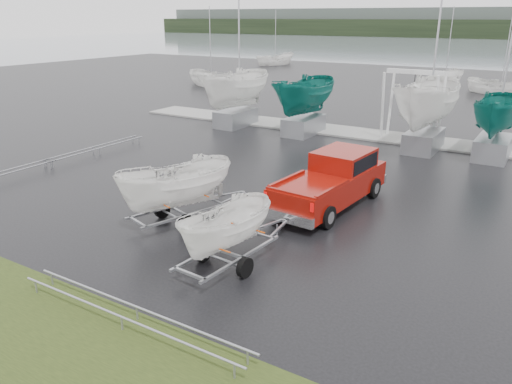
% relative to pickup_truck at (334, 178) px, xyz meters
% --- Properties ---
extents(ground_plane, '(120.00, 120.00, 0.00)m').
position_rel_pickup_truck_xyz_m(ground_plane, '(-4.87, -0.69, -1.05)').
color(ground_plane, black).
rests_on(ground_plane, ground).
extents(lake, '(300.00, 300.00, 0.00)m').
position_rel_pickup_truck_xyz_m(lake, '(-4.87, 99.31, -1.06)').
color(lake, gray).
rests_on(lake, ground).
extents(dock, '(30.00, 3.00, 0.12)m').
position_rel_pickup_truck_xyz_m(dock, '(-4.87, 12.31, -1.00)').
color(dock, '#969691').
rests_on(dock, ground).
extents(pickup_truck, '(2.63, 6.22, 2.02)m').
position_rel_pickup_truck_xyz_m(pickup_truck, '(0.00, 0.00, 0.00)').
color(pickup_truck, maroon).
rests_on(pickup_truck, ground).
extents(trailer_hitched, '(1.82, 3.69, 4.27)m').
position_rel_pickup_truck_xyz_m(trailer_hitched, '(-0.55, -6.52, 1.28)').
color(trailer_hitched, '#94969C').
rests_on(trailer_hitched, ground).
extents(trailer_parked, '(2.20, 3.79, 5.12)m').
position_rel_pickup_truck_xyz_m(trailer_parked, '(-3.94, -4.70, 1.72)').
color(trailer_parked, '#94969C').
rests_on(trailer_parked, ground).
extents(boat_hoist, '(3.30, 2.18, 4.12)m').
position_rel_pickup_truck_xyz_m(boat_hoist, '(-0.42, 12.31, 1.62)').
color(boat_hoist, silver).
rests_on(boat_hoist, ground).
extents(keelboat_0, '(2.63, 3.20, 10.81)m').
position_rel_pickup_truck_xyz_m(keelboat_0, '(-11.52, 10.31, 3.14)').
color(keelboat_0, '#94969C').
rests_on(keelboat_0, ground).
extents(keelboat_1, '(2.46, 3.20, 7.63)m').
position_rel_pickup_truck_xyz_m(keelboat_1, '(-6.53, 10.51, 2.85)').
color(keelboat_1, '#94969C').
rests_on(keelboat_1, ground).
extents(keelboat_2, '(2.85, 3.20, 11.03)m').
position_rel_pickup_truck_xyz_m(keelboat_2, '(0.90, 10.31, 3.49)').
color(keelboat_2, '#94969C').
rests_on(keelboat_2, ground).
extents(keelboat_3, '(2.17, 3.20, 10.34)m').
position_rel_pickup_truck_xyz_m(keelboat_3, '(4.38, 10.61, 2.37)').
color(keelboat_3, '#94969C').
rests_on(keelboat_3, ground).
extents(mast_rack_0, '(0.56, 6.50, 0.06)m').
position_rel_pickup_truck_xyz_m(mast_rack_0, '(-13.87, 0.31, -0.70)').
color(mast_rack_0, '#94969C').
rests_on(mast_rack_0, ground).
extents(mast_rack_2, '(7.00, 0.56, 0.06)m').
position_rel_pickup_truck_xyz_m(mast_rack_2, '(-0.87, -10.19, -0.70)').
color(mast_rack_2, '#94969C').
rests_on(mast_rack_2, ground).
extents(moored_boat_0, '(3.63, 3.59, 11.63)m').
position_rel_pickup_truck_xyz_m(moored_boat_0, '(-25.20, 26.07, -1.05)').
color(moored_boat_0, white).
rests_on(moored_boat_0, ground).
extents(moored_boat_1, '(2.87, 2.92, 11.24)m').
position_rel_pickup_truck_xyz_m(moored_boat_1, '(-4.03, 39.08, -1.05)').
color(moored_boat_1, white).
rests_on(moored_boat_1, ground).
extents(moored_boat_2, '(3.07, 3.02, 11.31)m').
position_rel_pickup_truck_xyz_m(moored_boat_2, '(1.81, 35.62, -1.05)').
color(moored_boat_2, white).
rests_on(moored_boat_2, ground).
extents(moored_boat_4, '(3.45, 3.49, 11.53)m').
position_rel_pickup_truck_xyz_m(moored_boat_4, '(-31.52, 50.98, -1.05)').
color(moored_boat_4, white).
rests_on(moored_boat_4, ground).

